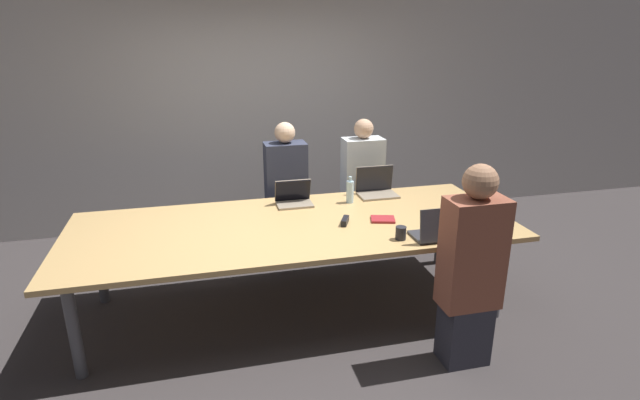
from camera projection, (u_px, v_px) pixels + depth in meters
ground_plane at (295, 308)px, 4.24m from camera, size 24.00×24.00×0.00m
curtain_wall at (257, 106)px, 5.78m from camera, size 12.00×0.06×2.80m
conference_table at (293, 230)px, 4.01m from camera, size 3.53×1.38×0.77m
laptop_far_right at (376, 187)px, 4.68m from camera, size 0.36×0.26×0.26m
person_far_right at (362, 190)px, 5.12m from camera, size 0.40×0.24×1.42m
bottle_far_right at (350, 191)px, 4.45m from camera, size 0.07×0.07×0.24m
laptop_near_right at (439, 230)px, 3.68m from camera, size 0.37×0.26×0.26m
person_near_right at (471, 270)px, 3.36m from camera, size 0.40×0.24×1.45m
cup_near_right at (401, 233)px, 3.69m from camera, size 0.08×0.08×0.10m
laptop_far_center at (294, 197)px, 4.42m from camera, size 0.32×0.22×0.22m
person_far_center at (286, 196)px, 4.92m from camera, size 0.40×0.24×1.42m
stapler at (345, 221)px, 3.99m from camera, size 0.11×0.15×0.05m
notebook at (383, 219)px, 4.06m from camera, size 0.22×0.19×0.02m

